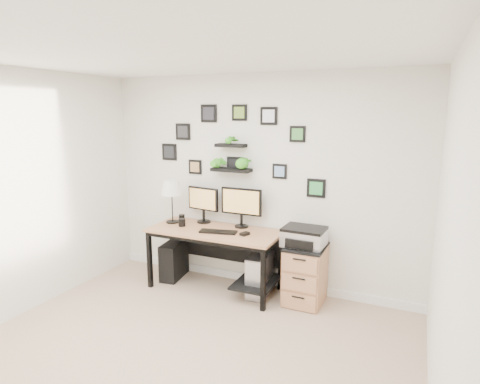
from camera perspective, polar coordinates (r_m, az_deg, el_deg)
The scene contains 14 objects.
room at distance 5.25m, azimuth 2.21°, elevation -12.23°, with size 4.00×4.00×4.00m.
desk at distance 4.92m, azimuth -3.08°, elevation -6.71°, with size 1.60×0.70×0.75m.
monitor_left at distance 5.13m, azimuth -5.26°, elevation -1.44°, with size 0.45×0.20×0.46m.
monitor_right at distance 4.89m, azimuth 0.18°, elevation -1.75°, with size 0.53×0.17×0.49m.
keyboard at distance 4.75m, azimuth -3.13°, elevation -5.66°, with size 0.44×0.14×0.02m, color black.
mouse at distance 4.64m, azimuth 0.67°, elevation -5.97°, with size 0.07×0.11×0.03m, color black.
table_lamp at distance 5.15m, azimuth -9.70°, elevation 0.47°, with size 0.27×0.27×0.55m.
mug at distance 5.05m, azimuth -8.26°, elevation -4.31°, with size 0.09×0.09×0.10m, color black.
pen_cup at distance 5.25m, azimuth -8.28°, elevation -3.71°, with size 0.08×0.08×0.10m, color black.
pc_tower_black at distance 5.41m, azimuth -9.36°, elevation -9.50°, with size 0.21×0.48×0.48m, color black.
pc_tower_grey at distance 4.88m, azimuth 2.89°, elevation -11.59°, with size 0.25×0.51×0.49m.
file_cabinet at distance 4.71m, azimuth 9.24°, elevation -11.47°, with size 0.43×0.53×0.67m.
printer at distance 4.57m, azimuth 9.09°, elevation -6.28°, with size 0.47×0.39×0.21m.
wall_decor at distance 4.91m, azimuth -1.05°, elevation 5.78°, with size 2.21×0.18×1.06m.
Camera 1 is at (1.80, -2.49, 2.13)m, focal length 30.00 mm.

